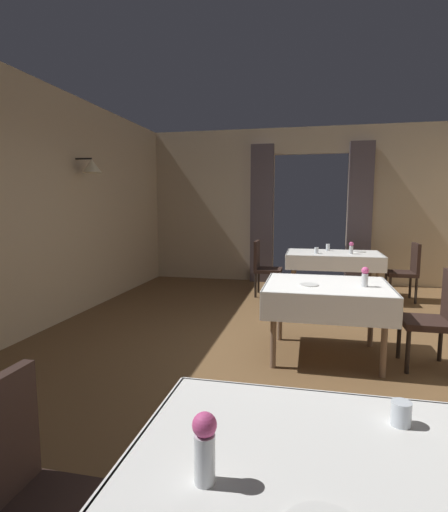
# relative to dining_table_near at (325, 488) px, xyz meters

# --- Properties ---
(ground) EXTENTS (10.08, 10.08, 0.00)m
(ground) POSITION_rel_dining_table_near_xyz_m (-0.10, 2.65, -0.66)
(ground) COLOR brown
(wall_left) EXTENTS (0.49, 8.40, 3.00)m
(wall_left) POSITION_rel_dining_table_near_xyz_m (-3.30, 2.65, 0.85)
(wall_left) COLOR tan
(wall_left) RESTS_ON ground
(wall_back) EXTENTS (6.40, 0.27, 3.00)m
(wall_back) POSITION_rel_dining_table_near_xyz_m (-0.10, 6.83, 0.87)
(wall_back) COLOR tan
(wall_back) RESTS_ON ground
(dining_table_near) EXTENTS (1.25, 0.96, 0.75)m
(dining_table_near) POSITION_rel_dining_table_near_xyz_m (0.00, 0.00, 0.00)
(dining_table_near) COLOR #7A604C
(dining_table_near) RESTS_ON ground
(dining_table_mid) EXTENTS (1.21, 1.04, 0.75)m
(dining_table_mid) POSITION_rel_dining_table_near_xyz_m (0.10, 2.86, -0.00)
(dining_table_mid) COLOR #7A604C
(dining_table_mid) RESTS_ON ground
(dining_table_far) EXTENTS (1.51, 1.01, 0.75)m
(dining_table_far) POSITION_rel_dining_table_near_xyz_m (0.31, 5.57, 0.01)
(dining_table_far) COLOR #7A604C
(dining_table_far) RESTS_ON ground
(chair_near_left) EXTENTS (0.44, 0.44, 0.93)m
(chair_near_left) POSITION_rel_dining_table_near_xyz_m (-1.01, -0.09, -0.14)
(chair_near_left) COLOR black
(chair_near_left) RESTS_ON ground
(chair_mid_right) EXTENTS (0.44, 0.44, 0.93)m
(chair_mid_right) POSITION_rel_dining_table_near_xyz_m (1.10, 2.77, -0.14)
(chair_mid_right) COLOR black
(chair_mid_right) RESTS_ON ground
(chair_far_left) EXTENTS (0.44, 0.44, 0.93)m
(chair_far_left) POSITION_rel_dining_table_near_xyz_m (-0.83, 5.48, -0.14)
(chair_far_left) COLOR black
(chair_far_left) RESTS_ON ground
(chair_far_right) EXTENTS (0.44, 0.44, 0.93)m
(chair_far_right) POSITION_rel_dining_table_near_xyz_m (1.45, 5.58, -0.14)
(chair_far_right) COLOR black
(chair_far_right) RESTS_ON ground
(flower_vase_near) EXTENTS (0.07, 0.07, 0.21)m
(flower_vase_near) POSITION_rel_dining_table_near_xyz_m (-0.34, -0.17, 0.21)
(flower_vase_near) COLOR silver
(flower_vase_near) RESTS_ON dining_table_near
(glass_near_b) EXTENTS (0.07, 0.07, 0.09)m
(glass_near_b) POSITION_rel_dining_table_near_xyz_m (0.27, 0.26, 0.14)
(glass_near_b) COLOR silver
(glass_near_b) RESTS_ON dining_table_near
(flower_vase_mid) EXTENTS (0.07, 0.07, 0.19)m
(flower_vase_mid) POSITION_rel_dining_table_near_xyz_m (0.45, 2.78, 0.20)
(flower_vase_mid) COLOR silver
(flower_vase_mid) RESTS_ON dining_table_mid
(plate_mid_b) EXTENTS (0.18, 0.18, 0.01)m
(plate_mid_b) POSITION_rel_dining_table_near_xyz_m (-0.07, 2.74, 0.10)
(plate_mid_b) COLOR white
(plate_mid_b) RESTS_ON dining_table_mid
(flower_vase_far) EXTENTS (0.07, 0.07, 0.20)m
(flower_vase_far) POSITION_rel_dining_table_near_xyz_m (0.57, 5.44, 0.20)
(flower_vase_far) COLOR silver
(flower_vase_far) RESTS_ON dining_table_far
(glass_far_b) EXTENTS (0.07, 0.07, 0.12)m
(glass_far_b) POSITION_rel_dining_table_near_xyz_m (0.22, 5.82, 0.15)
(glass_far_b) COLOR silver
(glass_far_b) RESTS_ON dining_table_far
(glass_far_c) EXTENTS (0.06, 0.06, 0.10)m
(glass_far_c) POSITION_rel_dining_table_near_xyz_m (0.03, 5.37, 0.14)
(glass_far_c) COLOR silver
(glass_far_c) RESTS_ON dining_table_far
(plate_far_d) EXTENTS (0.21, 0.21, 0.01)m
(plate_far_d) POSITION_rel_dining_table_near_xyz_m (0.73, 5.74, 0.10)
(plate_far_d) COLOR white
(plate_far_d) RESTS_ON dining_table_far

